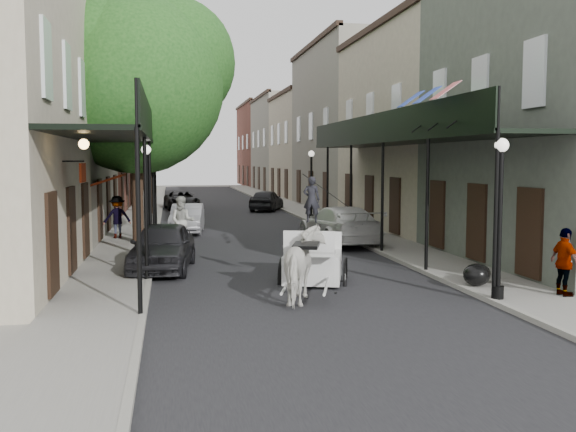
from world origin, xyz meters
name	(u,v)px	position (x,y,z in m)	size (l,w,h in m)	color
ground	(307,293)	(0.00, 0.00, 0.00)	(140.00, 140.00, 0.00)	gray
road	(232,220)	(0.00, 20.00, 0.01)	(8.00, 90.00, 0.01)	black
sidewalk_left	(140,220)	(-5.00, 20.00, 0.06)	(2.20, 90.00, 0.12)	gray
sidewalk_right	(319,217)	(5.00, 20.00, 0.06)	(2.20, 90.00, 0.12)	gray
building_row_left	(91,132)	(-8.60, 30.00, 5.25)	(5.00, 80.00, 10.50)	#BAAE95
building_row_right	(336,134)	(8.60, 30.00, 5.25)	(5.00, 80.00, 10.50)	gray
gallery_left	(126,139)	(-4.79, 6.98, 4.05)	(2.20, 18.05, 4.88)	black
gallery_right	(395,140)	(4.79, 6.98, 4.05)	(2.20, 18.05, 4.88)	black
tree_near	(146,78)	(-4.20, 10.18, 6.49)	(7.31, 6.80, 9.63)	#382619
tree_far	(154,118)	(-4.25, 24.18, 5.84)	(6.45, 6.00, 8.61)	#382619
lamppost_right_near	(500,216)	(4.10, -2.00, 2.05)	(0.32, 0.32, 3.71)	black
lamppost_left	(147,199)	(-4.10, 6.00, 2.05)	(0.32, 0.32, 3.71)	black
lamppost_right_far	(311,184)	(4.10, 18.00, 2.05)	(0.32, 0.32, 3.71)	black
horse	(306,265)	(-0.24, -1.00, 0.88)	(0.95, 2.08, 1.75)	silver
carriage	(314,240)	(0.55, 1.62, 1.14)	(2.28, 2.90, 2.94)	black
pedestrian_walking	(182,221)	(-2.90, 9.35, 0.97)	(0.94, 0.74, 1.94)	#B2B2A8
pedestrian_sidewalk_left	(117,217)	(-5.51, 11.59, 0.99)	(1.13, 0.65, 1.74)	gray
pedestrian_sidewalk_right	(565,262)	(5.80, -2.00, 0.93)	(0.95, 0.40, 1.62)	gray
car_left_near	(163,246)	(-3.60, 4.00, 0.73)	(1.73, 4.29, 1.46)	black
car_left_mid	(187,219)	(-2.60, 14.00, 0.66)	(1.39, 3.99, 1.31)	#959499
car_left_far	(182,200)	(-2.60, 28.39, 0.62)	(2.07, 4.48, 1.25)	black
car_right_near	(339,225)	(3.25, 9.00, 0.76)	(2.12, 5.22, 1.51)	silver
car_right_far	(267,200)	(2.89, 26.07, 0.70)	(1.66, 4.12, 1.40)	black
trash_bags	(477,274)	(4.44, -0.33, 0.39)	(0.94, 1.09, 0.58)	black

